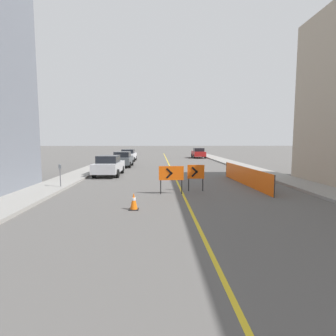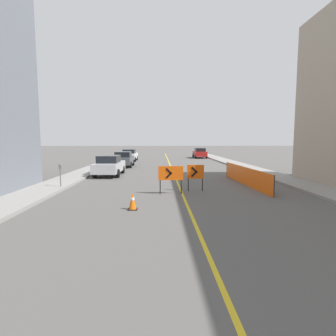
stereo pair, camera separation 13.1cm
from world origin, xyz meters
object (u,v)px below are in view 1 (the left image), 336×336
at_px(parked_car_curb_mid, 123,159).
at_px(traffic_cone_third, 134,201).
at_px(parked_car_curb_near, 109,165).
at_px(parked_car_curb_far, 128,155).
at_px(arrow_barricade_primary, 171,174).
at_px(arrow_barricade_secondary, 196,173).
at_px(parked_car_opposite_side, 198,153).
at_px(parking_meter_far_curb, 60,171).

bearing_deg(parked_car_curb_mid, traffic_cone_third, -80.49).
distance_m(parked_car_curb_near, parked_car_curb_mid, 6.97).
relative_size(parked_car_curb_near, parked_car_curb_far, 1.00).
distance_m(arrow_barricade_primary, arrow_barricade_secondary, 1.57).
bearing_deg(parked_car_opposite_side, arrow_barricade_primary, -100.97).
relative_size(parked_car_curb_near, parked_car_opposite_side, 1.01).
relative_size(parked_car_curb_mid, parking_meter_far_curb, 3.35).
distance_m(arrow_barricade_primary, parked_car_opposite_side, 28.70).
relative_size(arrow_barricade_secondary, parked_car_curb_near, 0.33).
bearing_deg(parked_car_curb_far, traffic_cone_third, -81.87).
distance_m(arrow_barricade_secondary, parked_car_curb_near, 8.87).
bearing_deg(arrow_barricade_primary, parked_car_curb_mid, 105.79).
height_order(arrow_barricade_secondary, parked_car_curb_mid, parked_car_curb_mid).
height_order(arrow_barricade_secondary, parked_car_curb_near, parked_car_curb_near).
xyz_separation_m(arrow_barricade_primary, parking_meter_far_curb, (-6.20, 1.63, 0.03)).
bearing_deg(arrow_barricade_secondary, arrow_barricade_primary, -148.58).
bearing_deg(parked_car_curb_far, parking_meter_far_curb, -93.02).
height_order(arrow_barricade_primary, parked_car_curb_near, parked_car_curb_near).
distance_m(parked_car_curb_mid, parked_car_opposite_side, 17.11).
relative_size(parked_car_curb_mid, parked_car_opposite_side, 1.00).
bearing_deg(parked_car_curb_far, parked_car_curb_near, -88.23).
xyz_separation_m(arrow_barricade_primary, parked_car_opposite_side, (5.79, 28.11, -0.23)).
distance_m(traffic_cone_third, arrow_barricade_primary, 3.50).
bearing_deg(parking_meter_far_curb, parked_car_curb_far, 85.64).
distance_m(traffic_cone_third, arrow_barricade_secondary, 4.86).
height_order(arrow_barricade_primary, parked_car_curb_far, parked_car_curb_far).
distance_m(traffic_cone_third, parked_car_curb_near, 10.78).
height_order(traffic_cone_third, parked_car_opposite_side, parked_car_opposite_side).
bearing_deg(traffic_cone_third, parking_meter_far_curb, 134.51).
relative_size(parked_car_curb_near, parked_car_curb_mid, 1.01).
bearing_deg(arrow_barricade_primary, parked_car_opposite_side, 77.22).
relative_size(arrow_barricade_primary, parking_meter_far_curb, 1.12).
distance_m(parked_car_curb_near, parking_meter_far_curb, 5.98).
distance_m(parked_car_curb_near, parked_car_curb_far, 14.76).
bearing_deg(parked_car_curb_near, arrow_barricade_primary, -56.71).
height_order(parked_car_curb_mid, parked_car_opposite_side, same).
bearing_deg(parking_meter_far_curb, parked_car_opposite_side, 65.64).
bearing_deg(arrow_barricade_primary, parking_meter_far_curb, 164.13).
bearing_deg(parked_car_opposite_side, parked_car_curb_mid, -125.74).
height_order(parked_car_curb_near, parked_car_opposite_side, same).
bearing_deg(parked_car_curb_mid, arrow_barricade_primary, -72.47).
bearing_deg(parked_car_opposite_side, traffic_cone_third, -102.77).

